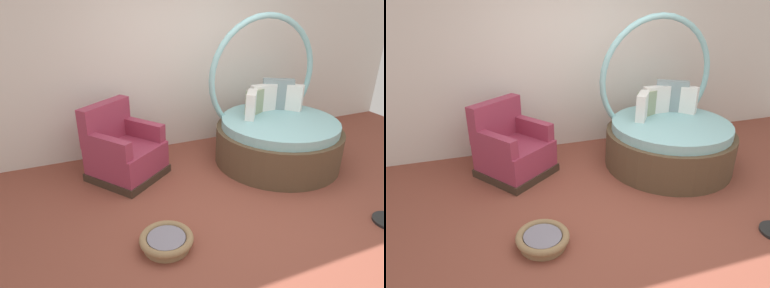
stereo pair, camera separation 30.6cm
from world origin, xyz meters
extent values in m
cube|color=brown|center=(0.00, 0.00, -0.01)|extent=(8.00, 8.00, 0.02)
cube|color=silver|center=(0.00, 2.02, 1.39)|extent=(8.00, 0.12, 2.78)
cylinder|color=brown|center=(0.99, 0.86, 0.25)|extent=(1.70, 1.70, 0.50)
cylinder|color=#8CC6CC|center=(0.99, 0.86, 0.56)|extent=(1.56, 1.56, 0.12)
torus|color=#8CC6CC|center=(0.99, 1.33, 1.10)|extent=(1.69, 0.08, 1.69)
cube|color=white|center=(1.35, 1.17, 0.81)|extent=(0.33, 0.36, 0.37)
cube|color=gray|center=(1.22, 1.27, 0.84)|extent=(0.44, 0.32, 0.44)
cube|color=white|center=(0.97, 1.27, 0.81)|extent=(0.38, 0.13, 0.38)
cube|color=#93A37F|center=(0.83, 1.23, 0.79)|extent=(0.36, 0.24, 0.34)
cube|color=white|center=(0.67, 1.09, 0.80)|extent=(0.31, 0.36, 0.35)
cube|color=#38281E|center=(-1.03, 1.23, 0.05)|extent=(1.12, 1.12, 0.10)
cube|color=#99334C|center=(-1.03, 1.23, 0.27)|extent=(1.06, 1.06, 0.34)
cube|color=#99334C|center=(-1.22, 1.48, 0.69)|extent=(0.71, 0.58, 0.50)
cube|color=#99334C|center=(-1.29, 1.04, 0.55)|extent=(0.50, 0.62, 0.22)
cube|color=#99334C|center=(-0.78, 1.42, 0.55)|extent=(0.50, 0.62, 0.22)
cylinder|color=#8E704C|center=(-1.01, -0.24, 0.03)|extent=(0.44, 0.44, 0.06)
torus|color=#8E704C|center=(-1.01, -0.24, 0.10)|extent=(0.51, 0.51, 0.07)
cylinder|color=gray|center=(-1.01, -0.24, 0.08)|extent=(0.36, 0.36, 0.05)
camera|label=1|loc=(-1.77, -2.68, 2.21)|focal=32.05mm
camera|label=2|loc=(-1.48, -2.79, 2.21)|focal=32.05mm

